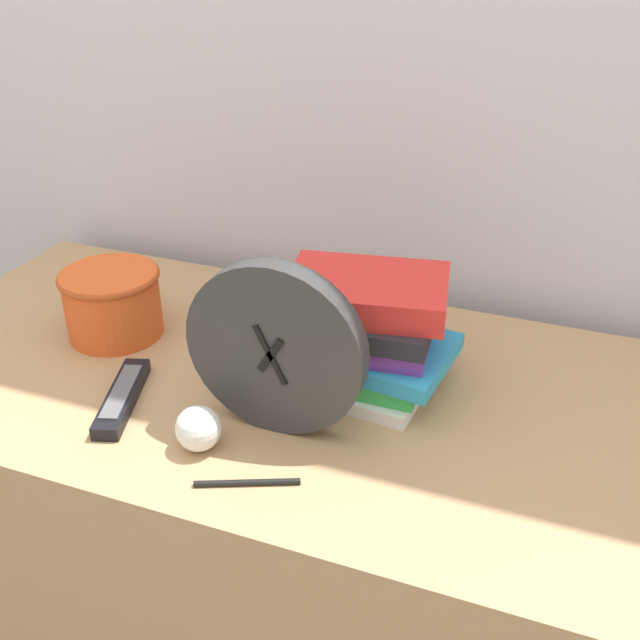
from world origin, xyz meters
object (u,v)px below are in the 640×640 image
(book_stack, at_px, (362,333))
(basket, at_px, (112,301))
(crumpled_paper_ball, at_px, (198,428))
(pen, at_px, (247,483))
(desk_clock, at_px, (275,350))
(tv_remote, at_px, (122,397))

(book_stack, height_order, basket, book_stack)
(crumpled_paper_ball, bearing_deg, book_stack, 55.68)
(book_stack, distance_m, pen, 0.29)
(desk_clock, relative_size, crumpled_paper_ball, 4.05)
(crumpled_paper_ball, bearing_deg, tv_remote, 162.44)
(book_stack, height_order, tv_remote, book_stack)
(desk_clock, distance_m, tv_remote, 0.26)
(crumpled_paper_ball, height_order, pen, crumpled_paper_ball)
(desk_clock, bearing_deg, tv_remote, -172.54)
(desk_clock, xyz_separation_m, pen, (0.01, -0.12, -0.12))
(desk_clock, bearing_deg, pen, -84.30)
(pen, bearing_deg, book_stack, 77.12)
(tv_remote, height_order, crumpled_paper_ball, crumpled_paper_ball)
(book_stack, relative_size, basket, 1.69)
(book_stack, xyz_separation_m, pen, (-0.06, -0.27, -0.08))
(book_stack, bearing_deg, crumpled_paper_ball, -124.32)
(tv_remote, distance_m, pen, 0.26)
(book_stack, xyz_separation_m, basket, (-0.43, -0.01, -0.02))
(tv_remote, relative_size, crumpled_paper_ball, 2.95)
(basket, distance_m, crumpled_paper_ball, 0.35)
(desk_clock, height_order, tv_remote, desk_clock)
(desk_clock, relative_size, tv_remote, 1.37)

